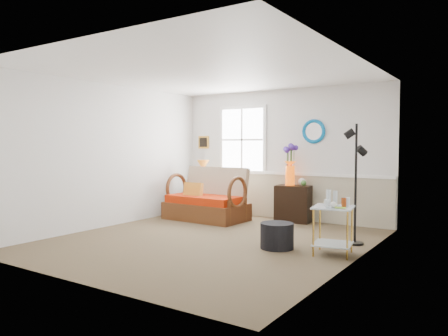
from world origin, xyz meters
The scene contains 19 objects.
floor centered at (0.00, 0.00, 0.00)m, with size 4.50×5.00×0.01m, color brown.
ceiling centered at (0.00, 0.00, 2.60)m, with size 4.50×5.00×0.01m, color white.
walls centered at (0.00, 0.00, 1.30)m, with size 4.51×5.01×2.60m.
wainscot centered at (0.00, 2.48, 0.45)m, with size 4.46×0.02×0.90m, color tan.
chair_rail centered at (0.00, 2.47, 0.92)m, with size 4.46×0.04×0.06m, color white.
window centered at (-0.90, 2.47, 1.60)m, with size 1.14×0.06×1.44m, color white, non-canonical shape.
picture centered at (-1.92, 2.48, 1.55)m, with size 0.28×0.03×0.28m, color #AD7A27.
mirror centered at (0.70, 2.48, 1.75)m, with size 0.47×0.47×0.07m, color #0081C6.
loveseat centered at (-1.16, 1.51, 0.52)m, with size 1.59×0.90×1.04m, color brown, non-canonical shape.
throw_pillow centered at (-1.39, 1.38, 0.54)m, with size 0.40×0.10×0.40m, color #CB5903, non-canonical shape.
lamp_stand centered at (-1.60, 2.05, 0.34)m, with size 0.38×0.38×0.68m, color black, non-canonical shape.
table_lamp centered at (-1.62, 2.04, 0.92)m, with size 0.27×0.27×0.49m, color #AC5B17, non-canonical shape.
potted_plant centered at (-1.45, 2.06, 0.82)m, with size 0.33×0.37×0.29m, color #437531.
cabinet centered at (0.39, 2.26, 0.35)m, with size 0.66×0.42×0.71m, color black, non-canonical shape.
flower_vase centered at (0.31, 2.27, 1.10)m, with size 0.23×0.23×0.79m, color #E54E06, non-canonical shape.
side_table centered at (1.90, 0.21, 0.33)m, with size 0.52×0.52×0.66m, color #BD8E30, non-canonical shape.
tabletop_items centered at (1.93, 0.24, 0.77)m, with size 0.36×0.36×0.22m, color silver, non-canonical shape.
floor_lamp centered at (1.96, 0.99, 0.90)m, with size 0.26×0.26×1.80m, color black, non-canonical shape.
ottoman centered at (1.11, 0.11, 0.18)m, with size 0.48×0.48×0.37m, color black.
Camera 1 is at (3.89, -5.49, 1.49)m, focal length 35.00 mm.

